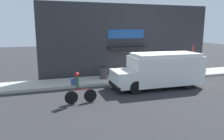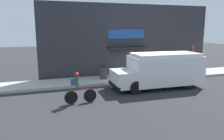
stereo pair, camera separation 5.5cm
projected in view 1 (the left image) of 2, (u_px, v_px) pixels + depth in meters
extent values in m
plane|color=#2B2B2D|center=(144.00, 82.00, 15.86)|extent=(70.00, 70.00, 0.00)
cube|color=#ADAAA3|center=(137.00, 78.00, 16.96)|extent=(28.00, 2.39, 0.17)
cube|color=#2D2D33|center=(130.00, 40.00, 17.86)|extent=(14.54, 0.18, 5.78)
cube|color=#1E4C93|center=(126.00, 34.00, 17.55)|extent=(3.08, 0.05, 0.72)
cube|color=black|center=(128.00, 48.00, 17.37)|extent=(3.23, 0.87, 0.10)
cube|color=white|center=(165.00, 70.00, 14.43)|extent=(4.72, 2.30, 1.80)
cube|color=white|center=(123.00, 78.00, 13.67)|extent=(1.30, 2.03, 0.99)
cube|color=white|center=(166.00, 55.00, 14.23)|extent=(4.34, 2.12, 0.19)
cube|color=black|center=(114.00, 85.00, 13.58)|extent=(0.18, 2.13, 0.24)
cube|color=red|center=(139.00, 66.00, 15.30)|extent=(0.04, 0.44, 0.44)
cylinder|color=black|center=(125.00, 80.00, 14.75)|extent=(0.80, 0.28, 0.79)
cylinder|color=black|center=(136.00, 87.00, 13.01)|extent=(0.80, 0.28, 0.79)
cylinder|color=black|center=(173.00, 77.00, 15.79)|extent=(0.80, 0.28, 0.79)
cylinder|color=black|center=(189.00, 83.00, 14.05)|extent=(0.80, 0.28, 0.79)
cylinder|color=black|center=(90.00, 96.00, 11.61)|extent=(0.69, 0.05, 0.69)
cylinder|color=black|center=(71.00, 98.00, 11.28)|extent=(0.69, 0.05, 0.69)
cylinder|color=red|center=(81.00, 89.00, 11.37)|extent=(0.96, 0.06, 0.04)
cylinder|color=red|center=(77.00, 89.00, 11.30)|extent=(0.04, 0.04, 0.12)
cube|color=#2D5B38|center=(77.00, 82.00, 11.23)|extent=(0.12, 0.20, 0.57)
sphere|color=red|center=(77.00, 74.00, 11.15)|extent=(0.22, 0.22, 0.22)
cube|color=navy|center=(73.00, 82.00, 11.16)|extent=(0.26, 0.15, 0.36)
cylinder|color=slate|center=(192.00, 60.00, 17.48)|extent=(0.07, 0.07, 2.38)
cube|color=red|center=(193.00, 49.00, 17.28)|extent=(0.45, 0.45, 0.60)
cylinder|color=#38383D|center=(104.00, 73.00, 16.17)|extent=(0.60, 0.60, 0.88)
cylinder|color=black|center=(104.00, 67.00, 16.09)|extent=(0.61, 0.61, 0.04)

